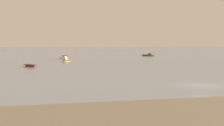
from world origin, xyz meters
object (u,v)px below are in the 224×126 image
at_px(rowboat_moored_1, 67,61).
at_px(motorboat_moored_1, 150,55).
at_px(motorboat_moored_0, 65,58).
at_px(rowboat_moored_3, 30,66).

height_order(rowboat_moored_1, motorboat_moored_1, motorboat_moored_1).
bearing_deg(rowboat_moored_1, motorboat_moored_1, 2.54).
relative_size(motorboat_moored_0, rowboat_moored_3, 1.27).
bearing_deg(rowboat_moored_1, motorboat_moored_0, 53.34).
distance_m(rowboat_moored_1, motorboat_moored_0, 12.95).
xyz_separation_m(rowboat_moored_1, motorboat_moored_0, (-0.02, 12.95, 0.18)).
height_order(motorboat_moored_0, motorboat_moored_1, motorboat_moored_0).
bearing_deg(motorboat_moored_1, motorboat_moored_0, -110.58).
height_order(rowboat_moored_1, rowboat_moored_3, rowboat_moored_3).
bearing_deg(rowboat_moored_3, motorboat_moored_0, 131.61).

